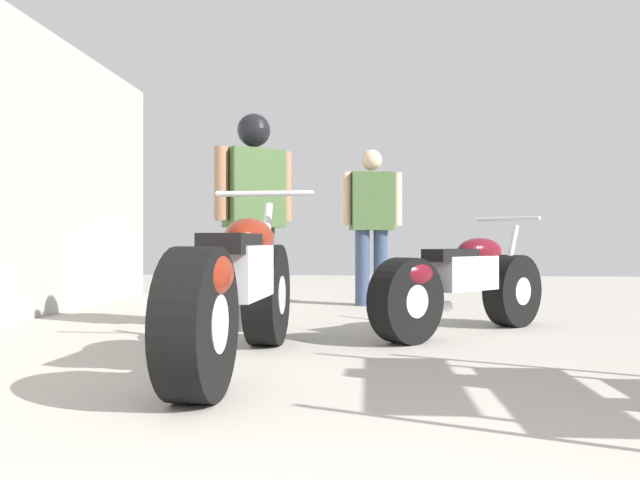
{
  "coord_description": "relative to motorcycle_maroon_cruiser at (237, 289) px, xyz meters",
  "views": [
    {
      "loc": [
        0.19,
        -0.7,
        0.72
      ],
      "look_at": [
        -0.16,
        4.09,
        0.73
      ],
      "focal_mm": 35.89,
      "sensor_mm": 36.0,
      "label": 1
    }
  ],
  "objects": [
    {
      "name": "ground_plane",
      "position": [
        0.54,
        0.92,
        -0.45
      ],
      "size": [
        18.12,
        18.12,
        0.0
      ],
      "primitive_type": "plane",
      "color": "#A8A399"
    },
    {
      "name": "mechanic_in_blue",
      "position": [
        0.78,
        3.65,
        0.54
      ],
      "size": [
        0.71,
        0.34,
        1.75
      ],
      "color": "#384766",
      "rests_on": "ground_plane"
    },
    {
      "name": "mechanic_with_helmet",
      "position": [
        -0.19,
        1.6,
        0.61
      ],
      "size": [
        0.62,
        0.5,
        1.76
      ],
      "color": "#4C4C4C",
      "rests_on": "ground_plane"
    },
    {
      "name": "motorcycle_maroon_cruiser",
      "position": [
        0.0,
        0.0,
        0.0
      ],
      "size": [
        0.68,
        2.28,
        1.06
      ],
      "color": "black",
      "rests_on": "ground_plane"
    },
    {
      "name": "motorcycle_black_naked",
      "position": [
        1.45,
        1.43,
        -0.06
      ],
      "size": [
        1.52,
        1.56,
        0.92
      ],
      "color": "black",
      "rests_on": "ground_plane"
    }
  ]
}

